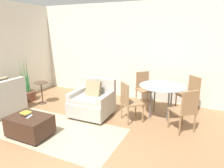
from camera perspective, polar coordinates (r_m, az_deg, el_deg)
name	(u,v)px	position (r m, az deg, el deg)	size (l,w,h in m)	color
ground_plane	(44,156)	(3.67, -18.87, -18.90)	(20.00, 20.00, 0.00)	#936B47
wall_back	(123,52)	(5.98, 3.05, 9.25)	(12.00, 0.06, 2.75)	silver
wall_left	(0,54)	(6.20, -29.29, 7.53)	(0.06, 12.00, 2.75)	silver
area_rug	(55,131)	(4.38, -15.84, -12.68)	(2.77, 1.40, 0.01)	tan
armchair	(92,102)	(4.81, -5.61, -5.07)	(0.92, 0.87, 0.86)	#B2ADA3
ottoman	(30,125)	(4.25, -22.42, -10.86)	(0.80, 0.56, 0.41)	#382319
book_stack	(26,113)	(4.26, -23.31, -7.71)	(0.20, 0.17, 0.06)	#2D478C
tv_remote_primary	(29,117)	(4.16, -22.51, -8.59)	(0.08, 0.17, 0.01)	#B7B7BC
potted_plant	(28,92)	(6.32, -22.99, -2.19)	(0.43, 0.43, 1.31)	brown
side_table	(42,89)	(5.85, -19.49, -1.31)	(0.38, 0.38, 0.61)	#4C3828
dining_table	(162,89)	(4.78, 14.05, -1.49)	(1.04, 1.04, 0.76)	#99A8AD
dining_chair_near_left	(129,100)	(4.43, 4.80, -4.45)	(0.59, 0.59, 0.90)	#93704C
dining_chair_near_right	(186,108)	(4.20, 20.30, -6.54)	(0.59, 0.59, 0.90)	#93704C
dining_chair_far_left	(144,86)	(5.51, 9.12, -0.57)	(0.59, 0.59, 0.90)	#93704C
dining_chair_far_right	(190,92)	(5.33, 21.50, -2.04)	(0.59, 0.59, 0.90)	#93704C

